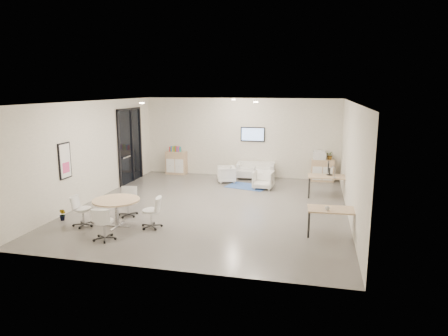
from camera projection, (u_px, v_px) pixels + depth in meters
room_shell at (213, 155)px, 12.05m from camera, size 9.60×10.60×4.80m
glass_door at (130, 143)px, 15.34m from camera, size 0.09×1.90×2.85m
artwork at (65, 161)px, 11.41m from camera, size 0.05×0.54×1.04m
wall_tv at (253, 134)px, 16.17m from camera, size 0.98×0.06×0.58m
ceiling_spots at (213, 101)px, 12.58m from camera, size 3.14×4.14×0.03m
sideboard_left at (176, 163)px, 16.94m from camera, size 0.85×0.44×0.96m
sideboard_right at (322, 170)px, 15.62m from camera, size 0.87×0.42×0.87m
books at (175, 149)px, 16.83m from camera, size 0.49×0.14×0.22m
printer at (319, 155)px, 15.53m from camera, size 0.50×0.42×0.35m
loveseat at (255, 171)px, 16.09m from camera, size 1.55×0.87×0.56m
blue_rug at (247, 186)px, 14.82m from camera, size 1.68×1.33×0.01m
armchair_left at (226, 173)px, 15.45m from camera, size 0.80×0.83×0.69m
armchair_right at (263, 179)px, 14.45m from camera, size 0.74×0.70×0.71m
desk_rear at (329, 178)px, 13.27m from camera, size 1.42×0.76×0.72m
desk_front at (335, 212)px, 9.77m from camera, size 1.36×0.73×0.69m
monitor at (329, 168)px, 13.36m from camera, size 0.20×0.50×0.44m
round_table at (116, 203)px, 10.40m from camera, size 1.22×1.22×0.74m
meeting_chairs at (117, 212)px, 10.45m from camera, size 2.47×2.47×0.82m
plant_cabinet at (330, 156)px, 15.47m from camera, size 0.40×0.42×0.25m
plant_floor at (63, 218)px, 11.00m from camera, size 0.28×0.38×0.15m
cup at (327, 208)px, 9.64m from camera, size 0.12×0.10×0.11m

